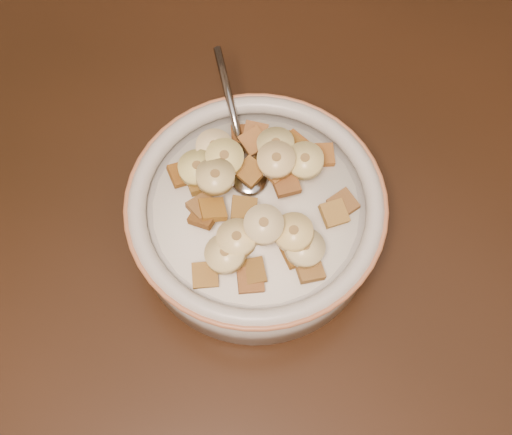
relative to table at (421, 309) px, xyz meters
The scene contains 41 objects.
table is the anchor object (origin of this frame).
cereal_bowl 0.16m from the table, behind, with size 0.20×0.20×0.05m, color beige.
milk 0.17m from the table, behind, with size 0.17×0.17×0.00m, color white.
spoon 0.19m from the table, behind, with size 0.04×0.05×0.01m, color gray.
cereal_square_0 0.12m from the table, behind, with size 0.02×0.02×0.01m, color brown.
cereal_square_1 0.22m from the table, behind, with size 0.02×0.02×0.01m, color brown.
cereal_square_2 0.16m from the table, 160.20° to the left, with size 0.02×0.02×0.01m, color brown.
cereal_square_3 0.22m from the table, behind, with size 0.02×0.02×0.01m, color brown.
cereal_square_4 0.22m from the table, behind, with size 0.02×0.02×0.01m, color brown.
cereal_square_5 0.14m from the table, 158.42° to the right, with size 0.02×0.02×0.01m, color brown.
cereal_square_6 0.21m from the table, behind, with size 0.02×0.02×0.01m, color #965123.
cereal_square_7 0.19m from the table, behind, with size 0.02×0.02×0.01m, color #9A6722.
cereal_square_8 0.24m from the table, behind, with size 0.02×0.02×0.01m, color brown.
cereal_square_9 0.17m from the table, behind, with size 0.02×0.02×0.01m, color brown.
cereal_square_10 0.18m from the table, behind, with size 0.02×0.02×0.01m, color brown.
cereal_square_11 0.18m from the table, 165.53° to the left, with size 0.02×0.02×0.01m, color brown.
cereal_square_12 0.20m from the table, 149.15° to the right, with size 0.02×0.02×0.01m, color olive.
cereal_square_13 0.13m from the table, 152.10° to the right, with size 0.02×0.02×0.01m, color olive.
cereal_square_14 0.17m from the table, 150.16° to the right, with size 0.02×0.02×0.01m, color brown.
cereal_square_15 0.18m from the table, behind, with size 0.02×0.02×0.01m, color #9B501B.
cereal_square_16 0.18m from the table, 164.73° to the left, with size 0.02×0.02×0.01m, color brown.
cereal_square_17 0.21m from the table, 165.13° to the right, with size 0.02×0.02×0.01m, color #95651E.
cereal_square_18 0.16m from the table, 164.43° to the right, with size 0.02×0.02×0.01m, color olive.
cereal_square_19 0.21m from the table, 169.45° to the left, with size 0.02×0.02×0.01m, color #96592F.
cereal_square_20 0.18m from the table, 167.32° to the right, with size 0.02×0.02×0.01m, color brown.
cereal_square_21 0.21m from the table, 165.46° to the right, with size 0.02×0.02×0.01m, color brown.
cereal_square_22 0.13m from the table, behind, with size 0.02×0.02×0.01m, color olive.
cereal_square_23 0.17m from the table, 147.65° to the right, with size 0.02×0.02×0.01m, color #9C5B2B.
cereal_square_24 0.21m from the table, 163.29° to the right, with size 0.02×0.02×0.01m, color brown.
banana_slice_0 0.23m from the table, behind, with size 0.03×0.03×0.01m, color #FEE5A1.
banana_slice_1 0.19m from the table, behind, with size 0.03×0.03×0.01m, color beige.
banana_slice_2 0.22m from the table, behind, with size 0.03×0.03×0.01m, color #FAED7B.
banana_slice_3 0.23m from the table, behind, with size 0.03×0.03×0.01m, color #FEF285.
banana_slice_4 0.17m from the table, 169.39° to the left, with size 0.03×0.03×0.01m, color #E8D47B.
banana_slice_5 0.22m from the table, behind, with size 0.03×0.03×0.01m, color #CFBC72.
banana_slice_6 0.19m from the table, behind, with size 0.03×0.03×0.01m, color beige.
banana_slice_7 0.19m from the table, 157.23° to the right, with size 0.03×0.03×0.01m, color #F8DB83.
banana_slice_8 0.19m from the table, 152.68° to the right, with size 0.03×0.03×0.01m, color #E2C486.
banana_slice_9 0.14m from the table, 159.35° to the right, with size 0.03×0.03×0.01m, color beige.
banana_slice_10 0.15m from the table, 163.08° to the right, with size 0.03×0.03×0.01m, color #DDBA6D.
banana_slice_11 0.17m from the table, 161.92° to the right, with size 0.03×0.03×0.01m, color #CCB988.
Camera 1 is at (-0.02, -0.24, 1.32)m, focal length 50.00 mm.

